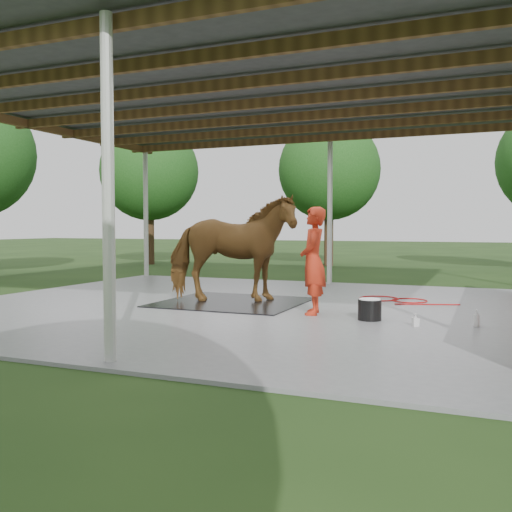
% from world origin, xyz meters
% --- Properties ---
extents(ground, '(100.00, 100.00, 0.00)m').
position_xyz_m(ground, '(0.00, 0.00, 0.00)').
color(ground, '#1E3814').
extents(concrete_slab, '(12.00, 10.00, 0.05)m').
position_xyz_m(concrete_slab, '(0.00, 0.00, 0.03)').
color(concrete_slab, slate).
rests_on(concrete_slab, ground).
extents(pavilion_structure, '(12.60, 10.60, 4.05)m').
position_xyz_m(pavilion_structure, '(0.00, -0.00, 3.97)').
color(pavilion_structure, beige).
rests_on(pavilion_structure, ground).
extents(tree_belt, '(28.00, 28.00, 5.80)m').
position_xyz_m(tree_belt, '(0.30, 0.90, 3.79)').
color(tree_belt, '#382314').
rests_on(tree_belt, ground).
extents(rubber_mat, '(2.73, 2.56, 0.02)m').
position_xyz_m(rubber_mat, '(-0.79, 0.27, 0.06)').
color(rubber_mat, black).
rests_on(rubber_mat, concrete_slab).
extents(horse, '(2.75, 2.04, 2.11)m').
position_xyz_m(horse, '(-0.79, 0.27, 1.13)').
color(horse, brown).
rests_on(horse, rubber_mat).
extents(handler, '(0.60, 0.76, 1.85)m').
position_xyz_m(handler, '(1.12, -0.55, 0.97)').
color(handler, '#B32813').
rests_on(handler, concrete_slab).
extents(wash_bucket, '(0.38, 0.38, 0.35)m').
position_xyz_m(wash_bucket, '(2.15, -0.79, 0.23)').
color(wash_bucket, black).
rests_on(wash_bucket, concrete_slab).
extents(soap_bottle_a, '(0.10, 0.11, 0.26)m').
position_xyz_m(soap_bottle_a, '(3.76, -0.79, 0.18)').
color(soap_bottle_a, silver).
rests_on(soap_bottle_a, concrete_slab).
extents(soap_bottle_b, '(0.13, 0.12, 0.20)m').
position_xyz_m(soap_bottle_b, '(2.91, -1.13, 0.15)').
color(soap_bottle_b, '#338CD8').
rests_on(soap_bottle_b, concrete_slab).
extents(hose_coil, '(2.03, 1.16, 0.02)m').
position_xyz_m(hose_coil, '(2.10, 1.89, 0.06)').
color(hose_coil, '#AA0D0C').
rests_on(hose_coil, concrete_slab).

